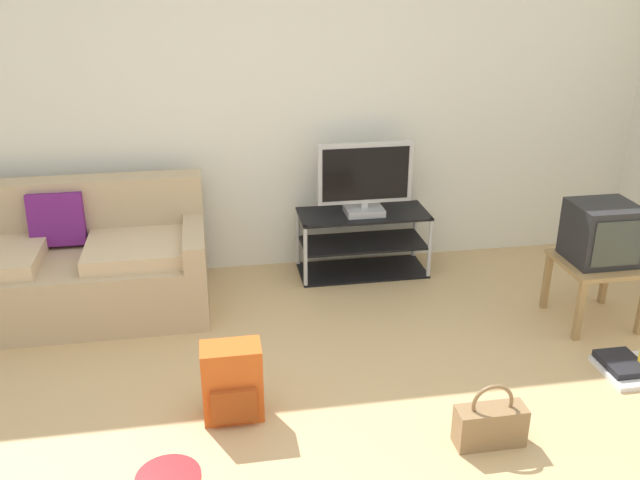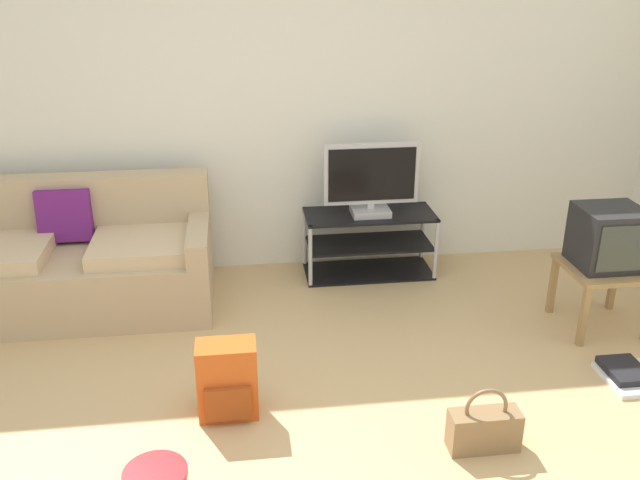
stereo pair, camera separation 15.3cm
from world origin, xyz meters
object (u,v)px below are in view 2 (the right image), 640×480
handbag (484,428)px  backpack (227,380)px  flat_tv (371,180)px  side_table (603,276)px  crt_tv (609,237)px  couch (76,262)px  tv_stand (369,243)px

handbag → backpack: bearing=160.5°
backpack → flat_tv: bearing=41.6°
backpack → side_table: bearing=0.0°
flat_tv → side_table: size_ratio=1.41×
crt_tv → backpack: 2.53m
side_table → backpack: size_ratio=1.18×
couch → handbag: bearing=-38.7°
flat_tv → backpack: 2.01m
tv_stand → backpack: 1.96m
tv_stand → backpack: bearing=-123.3°
tv_stand → handbag: tv_stand is taller
side_table → crt_tv: crt_tv is taller
tv_stand → side_table: bearing=-36.9°
crt_tv → backpack: (-2.41, -0.65, -0.42)m
crt_tv → backpack: bearing=-164.8°
tv_stand → handbag: size_ratio=2.76×
side_table → handbag: size_ratio=1.42×
flat_tv → side_table: bearing=-36.2°
flat_tv → tv_stand: bearing=90.0°
couch → crt_tv: couch is taller
crt_tv → handbag: 1.67m
tv_stand → flat_tv: (0.00, -0.02, 0.51)m
side_table → tv_stand: bearing=143.1°
crt_tv → side_table: bearing=-90.0°
couch → side_table: 3.51m
tv_stand → backpack: (-1.07, -1.64, -0.04)m
tv_stand → handbag: (0.18, -2.08, -0.13)m
flat_tv → side_table: flat_tv is taller
flat_tv → crt_tv: flat_tv is taller
flat_tv → crt_tv: size_ratio=1.77×
flat_tv → handbag: flat_tv is taller
flat_tv → backpack: size_ratio=1.65×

